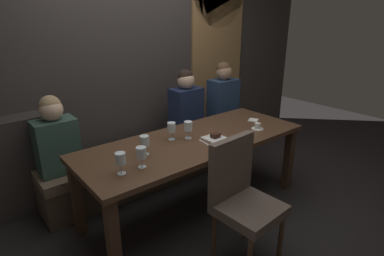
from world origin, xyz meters
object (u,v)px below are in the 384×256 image
espresso_cup (258,127)px  diner_redhead (56,137)px  wine_glass_near_right (188,126)px  wine_glass_end_right (145,141)px  dining_table (195,148)px  wine_glass_far_right (141,154)px  diner_bearded (186,105)px  wine_glass_end_left (120,159)px  wine_glass_near_left (171,128)px  diner_far_end (223,96)px  chair_near_side (241,194)px  dessert_plate (215,137)px  fork_on_table (205,143)px  banquette_bench (156,162)px

espresso_cup → diner_redhead: bearing=151.2°
wine_glass_near_right → wine_glass_end_right: bearing=-173.4°
dining_table → wine_glass_far_right: size_ratio=13.41×
diner_bearded → wine_glass_near_right: diner_bearded is taller
wine_glass_end_right → wine_glass_end_left: bearing=-150.4°
wine_glass_far_right → wine_glass_end_right: (0.14, 0.18, 0.00)m
wine_glass_near_right → wine_glass_near_left: (-0.14, 0.07, -0.00)m
diner_far_end → wine_glass_end_right: (-1.57, -0.69, 0.01)m
dining_table → wine_glass_end_right: wine_glass_end_right is taller
diner_bearded → chair_near_side: bearing=-112.9°
wine_glass_near_left → espresso_cup: wine_glass_near_left is taller
dining_table → diner_bearded: bearing=57.5°
wine_glass_end_right → dessert_plate: (0.68, -0.11, -0.10)m
diner_redhead → wine_glass_end_right: diner_redhead is taller
wine_glass_near_right → wine_glass_end_left: (-0.80, -0.23, 0.00)m
chair_near_side → fork_on_table: chair_near_side is taller
banquette_bench → diner_far_end: (1.04, -0.01, 0.61)m
wine_glass_near_right → fork_on_table: size_ratio=0.96×
diner_far_end → espresso_cup: 0.97m
wine_glass_far_right → espresso_cup: wine_glass_far_right is taller
chair_near_side → wine_glass_far_right: bearing=134.5°
wine_glass_near_left → dining_table: bearing=-35.6°
diner_redhead → diner_bearded: diner_bearded is taller
diner_far_end → wine_glass_far_right: 1.92m
diner_redhead → diner_bearded: 1.49m
dining_table → banquette_bench: dining_table is taller
chair_near_side → dessert_plate: chair_near_side is taller
chair_near_side → wine_glass_near_left: size_ratio=5.98×
wine_glass_end_left → dessert_plate: 1.00m
diner_redhead → espresso_cup: diner_redhead is taller
espresso_cup → diner_bearded: bearing=101.6°
wine_glass_end_right → espresso_cup: (1.19, -0.19, -0.09)m
wine_glass_near_left → diner_far_end: bearing=24.8°
wine_glass_end_left → wine_glass_near_left: size_ratio=1.00×
wine_glass_end_right → chair_near_side: bearing=-61.4°
diner_redhead → wine_glass_near_left: (0.85, -0.60, 0.06)m
banquette_bench → wine_glass_near_right: 0.90m
fork_on_table → dessert_plate: bearing=15.5°
dining_table → chair_near_side: bearing=-101.6°
diner_far_end → wine_glass_end_left: 2.07m
banquette_bench → diner_redhead: 1.17m
wine_glass_near_left → espresso_cup: bearing=-21.3°
diner_redhead → chair_near_side: bearing=-58.7°
wine_glass_end_right → banquette_bench: bearing=52.6°
diner_far_end → espresso_cup: diner_far_end is taller
wine_glass_near_right → dessert_plate: size_ratio=0.86×
espresso_cup → wine_glass_near_right: bearing=160.0°
dessert_plate → wine_glass_far_right: bearing=-174.9°
diner_bearded → diner_redhead: bearing=179.9°
wine_glass_end_right → espresso_cup: size_ratio=1.37×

